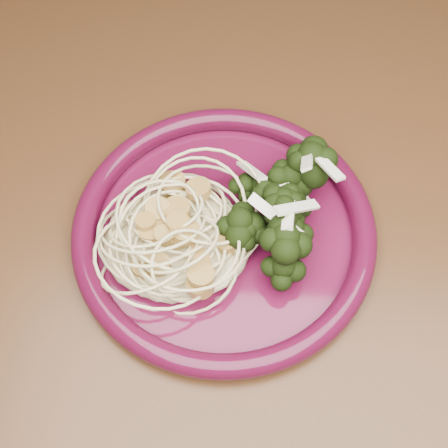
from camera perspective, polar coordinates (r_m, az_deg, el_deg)
dining_table at (r=0.62m, az=-3.29°, el=-4.16°), size 1.20×0.80×0.75m
dinner_plate at (r=0.52m, az=-0.00°, el=-0.59°), size 0.32×0.32×0.02m
spaghetti_pile at (r=0.50m, az=-4.45°, el=-1.26°), size 0.15×0.14×0.03m
scallop_cluster at (r=0.48m, az=-4.71°, el=0.55°), size 0.14×0.14×0.04m
broccoli_pile at (r=0.51m, az=5.38°, el=1.91°), size 0.12×0.15×0.05m
onion_garnish at (r=0.49m, az=5.65°, el=3.69°), size 0.08×0.10×0.05m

